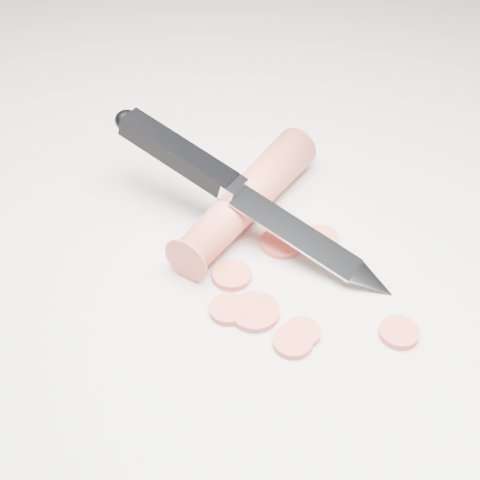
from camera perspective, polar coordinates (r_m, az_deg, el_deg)
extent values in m
plane|color=beige|center=(0.60, 1.80, -0.62)|extent=(2.40, 2.40, 0.00)
cylinder|color=#DD5B44|center=(0.62, 0.61, 3.60)|extent=(0.17, 0.16, 0.04)
cylinder|color=#DA523C|center=(0.58, -0.70, -3.03)|extent=(0.03, 0.03, 0.01)
cylinder|color=#DA523C|center=(0.53, 4.53, -8.65)|extent=(0.03, 0.03, 0.01)
cylinder|color=#DA523C|center=(0.55, -0.99, -5.94)|extent=(0.03, 0.03, 0.01)
cylinder|color=#DA523C|center=(0.55, 13.40, -7.68)|extent=(0.03, 0.03, 0.01)
cylinder|color=#DA523C|center=(0.61, 6.12, -0.12)|extent=(0.03, 0.03, 0.01)
cylinder|color=#DA523C|center=(0.61, 3.57, -0.23)|extent=(0.04, 0.04, 0.01)
cylinder|color=#DA523C|center=(0.54, 5.31, -7.87)|extent=(0.03, 0.03, 0.01)
cylinder|color=#DA523C|center=(0.55, 1.26, -6.14)|extent=(0.04, 0.04, 0.01)
cylinder|color=#DA523C|center=(0.61, 6.93, 0.17)|extent=(0.03, 0.03, 0.01)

